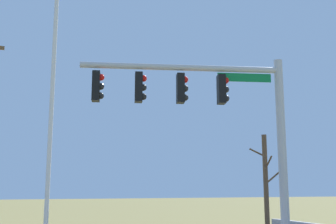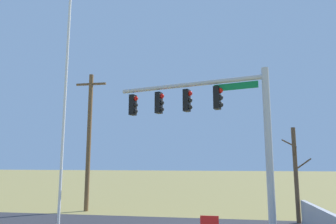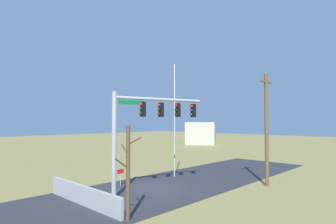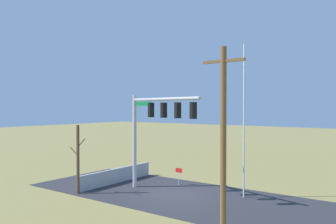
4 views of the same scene
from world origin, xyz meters
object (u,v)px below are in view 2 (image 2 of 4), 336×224
object	(u,v)px
flagpole	(64,108)
bare_tree	(296,173)
utility_pole	(89,138)
signal_mast	(213,116)

from	to	relation	value
flagpole	bare_tree	xyz separation A→B (m)	(9.18, 5.41, -2.49)
utility_pole	flagpole	bearing A→B (deg)	-73.26
flagpole	bare_tree	world-z (taller)	flagpole
signal_mast	flagpole	distance (m)	5.86
utility_pole	bare_tree	distance (m)	11.62
utility_pole	bare_tree	size ratio (longest dim) A/B	1.82
bare_tree	flagpole	bearing A→B (deg)	-149.49
signal_mast	bare_tree	world-z (taller)	signal_mast
signal_mast	utility_pole	size ratio (longest dim) A/B	0.80
flagpole	utility_pole	world-z (taller)	flagpole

